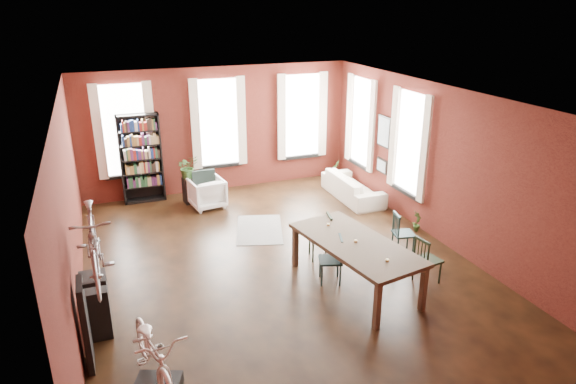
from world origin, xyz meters
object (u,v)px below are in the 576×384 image
console_table (96,304)px  plant_stand (190,190)px  bookshelf (141,159)px  white_armchair (207,191)px  dining_chair_b (320,237)px  dining_chair_d (404,233)px  dining_chair_a (330,260)px  bicycle_floor (151,325)px  cream_sofa (353,183)px  dining_table (354,264)px  dining_chair_c (428,260)px

console_table → plant_stand: console_table is taller
bookshelf → white_armchair: bearing=-35.3°
dining_chair_b → dining_chair_d: (1.63, -0.41, -0.02)m
dining_chair_a → white_armchair: size_ratio=1.09×
dining_chair_a → white_armchair: (-1.27, 4.27, -0.03)m
dining_chair_d → bookshelf: size_ratio=0.39×
dining_chair_d → bicycle_floor: size_ratio=0.48×
plant_stand → cream_sofa: bearing=-16.8°
dining_chair_d → bookshelf: bearing=56.1°
dining_table → dining_chair_a: 0.44m
white_armchair → console_table: 4.99m
white_armchair → plant_stand: size_ratio=1.24×
console_table → bicycle_floor: 2.02m
dining_chair_a → plant_stand: size_ratio=1.34×
dining_chair_a → dining_chair_c: dining_chair_c is taller
dining_chair_a → bookshelf: bearing=-134.5°
dining_chair_b → white_armchair: dining_chair_b is taller
bookshelf → console_table: bearing=-103.8°
dining_chair_b → white_armchair: 3.68m
console_table → dining_chair_d: bearing=4.5°
dining_table → dining_chair_c: size_ratio=2.88×
dining_table → white_armchair: (-1.60, 4.56, -0.03)m
dining_table → plant_stand: 5.36m
bookshelf → plant_stand: bookshelf is taller
cream_sofa → console_table: size_ratio=2.60×
dining_chair_b → bicycle_floor: (-3.46, -2.65, 0.60)m
dining_chair_a → dining_chair_d: dining_chair_a is taller
plant_stand → bicycle_floor: 6.72m
dining_chair_b → console_table: dining_chair_b is taller
dining_chair_c → bicycle_floor: (-4.86, -1.13, 0.61)m
console_table → plant_stand: size_ratio=1.24×
plant_stand → dining_chair_d: bearing=-51.0°
bicycle_floor → plant_stand: bearing=67.6°
dining_chair_a → dining_chair_c: size_ratio=0.99×
bookshelf → bicycle_floor: size_ratio=1.25×
dining_chair_d → white_armchair: size_ratio=1.07×
white_armchair → bicycle_floor: bicycle_floor is taller
dining_chair_c → cream_sofa: dining_chair_c is taller
cream_sofa → white_armchair: bearing=78.5°
dining_chair_a → bookshelf: (-2.64, 5.24, 0.67)m
dining_table → bookshelf: (-2.97, 5.53, 0.67)m
dining_chair_c → dining_chair_a: bearing=60.3°
dining_table → dining_chair_c: dining_chair_c is taller
dining_chair_d → cream_sofa: 3.09m
dining_table → console_table: size_ratio=3.15×
dining_chair_c → bookshelf: bookshelf is taller
dining_chair_b → dining_chair_a: bearing=-0.9°
bookshelf → dining_chair_a: bearing=-63.2°
white_armchair → plant_stand: bearing=-62.1°
dining_chair_b → plant_stand: dining_chair_b is taller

